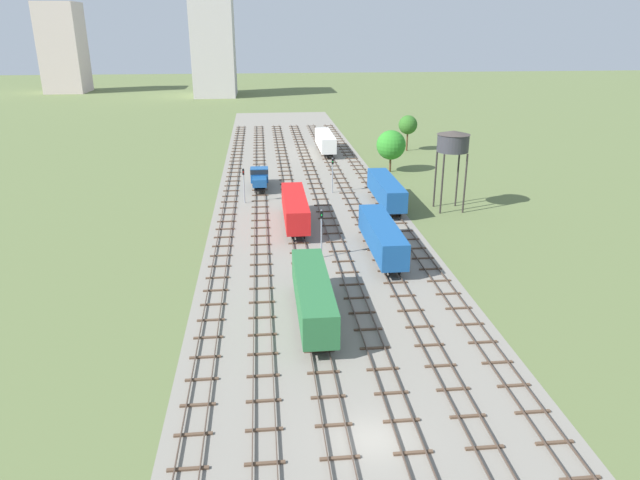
# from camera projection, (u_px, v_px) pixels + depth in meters

# --- Properties ---
(ground_plane) EXTENTS (480.00, 480.00, 0.00)m
(ground_plane) POSITION_uv_depth(u_px,v_px,m) (304.00, 194.00, 87.88)
(ground_plane) COLOR #5B6B3D
(ballast_bed) EXTENTS (25.97, 176.00, 0.01)m
(ballast_bed) POSITION_uv_depth(u_px,v_px,m) (304.00, 194.00, 87.88)
(ballast_bed) COLOR gray
(ballast_bed) RESTS_ON ground
(track_far_left) EXTENTS (2.40, 126.00, 0.29)m
(track_far_left) POSITION_uv_depth(u_px,v_px,m) (231.00, 193.00, 87.72)
(track_far_left) COLOR #47382D
(track_far_left) RESTS_ON ground
(track_left) EXTENTS (2.40, 126.00, 0.29)m
(track_left) POSITION_uv_depth(u_px,v_px,m) (260.00, 192.00, 88.14)
(track_left) COLOR #47382D
(track_left) RESTS_ON ground
(track_centre_left) EXTENTS (2.40, 126.00, 0.29)m
(track_centre_left) POSITION_uv_depth(u_px,v_px,m) (289.00, 191.00, 88.56)
(track_centre_left) COLOR #47382D
(track_centre_left) RESTS_ON ground
(track_centre) EXTENTS (2.40, 126.00, 0.29)m
(track_centre) POSITION_uv_depth(u_px,v_px,m) (317.00, 191.00, 88.98)
(track_centre) COLOR #47382D
(track_centre) RESTS_ON ground
(track_centre_right) EXTENTS (2.40, 126.00, 0.29)m
(track_centre_right) POSITION_uv_depth(u_px,v_px,m) (346.00, 190.00, 89.40)
(track_centre_right) COLOR #47382D
(track_centre_right) RESTS_ON ground
(track_right) EXTENTS (2.40, 126.00, 0.29)m
(track_right) POSITION_uv_depth(u_px,v_px,m) (374.00, 189.00, 89.82)
(track_right) COLOR #47382D
(track_right) RESTS_ON ground
(freight_boxcar_centre_left_nearest) EXTENTS (2.87, 14.00, 3.60)m
(freight_boxcar_centre_left_nearest) POSITION_uv_depth(u_px,v_px,m) (313.00, 294.00, 49.29)
(freight_boxcar_centre_left_nearest) COLOR #286638
(freight_boxcar_centre_left_nearest) RESTS_ON ground
(freight_boxcar_centre_right_near) EXTENTS (2.87, 14.00, 3.60)m
(freight_boxcar_centre_right_near) POSITION_uv_depth(u_px,v_px,m) (382.00, 236.00, 63.09)
(freight_boxcar_centre_right_near) COLOR #194C8C
(freight_boxcar_centre_right_near) RESTS_ON ground
(freight_boxcar_centre_left_mid) EXTENTS (2.87, 14.00, 3.60)m
(freight_boxcar_centre_left_mid) POSITION_uv_depth(u_px,v_px,m) (295.00, 207.00, 72.84)
(freight_boxcar_centre_left_mid) COLOR red
(freight_boxcar_centre_left_mid) RESTS_ON ground
(freight_boxcar_right_midfar) EXTENTS (2.87, 14.00, 3.60)m
(freight_boxcar_right_midfar) POSITION_uv_depth(u_px,v_px,m) (386.00, 190.00, 80.81)
(freight_boxcar_right_midfar) COLOR #194C8C
(freight_boxcar_right_midfar) RESTS_ON ground
(shunter_loco_left_far) EXTENTS (2.74, 8.46, 3.10)m
(shunter_loco_left_far) POSITION_uv_depth(u_px,v_px,m) (259.00, 176.00, 90.00)
(shunter_loco_left_far) COLOR #194C8C
(shunter_loco_left_far) RESTS_ON ground
(freight_boxcar_centre_right_farther) EXTENTS (2.87, 14.00, 3.60)m
(freight_boxcar_centre_right_farther) POSITION_uv_depth(u_px,v_px,m) (325.00, 141.00, 115.35)
(freight_boxcar_centre_right_farther) COLOR white
(freight_boxcar_centre_right_farther) RESTS_ON ground
(water_tower) EXTENTS (4.41, 4.41, 10.91)m
(water_tower) POSITION_uv_depth(u_px,v_px,m) (453.00, 142.00, 77.02)
(water_tower) COLOR #2D2826
(water_tower) RESTS_ON ground
(signal_post_nearest) EXTENTS (0.28, 0.47, 5.11)m
(signal_post_nearest) POSITION_uv_depth(u_px,v_px,m) (244.00, 181.00, 82.08)
(signal_post_nearest) COLOR gray
(signal_post_nearest) RESTS_ON ground
(signal_post_near) EXTENTS (0.28, 0.47, 5.48)m
(signal_post_near) POSITION_uv_depth(u_px,v_px,m) (321.00, 228.00, 62.38)
(signal_post_near) COLOR gray
(signal_post_near) RESTS_ON ground
(signal_post_mid) EXTENTS (0.28, 0.47, 5.35)m
(signal_post_mid) POSITION_uv_depth(u_px,v_px,m) (332.00, 171.00, 87.15)
(signal_post_mid) COLOR gray
(signal_post_mid) RESTS_ON ground
(lineside_tree_0) EXTENTS (5.03, 5.03, 7.21)m
(lineside_tree_0) POSITION_uv_depth(u_px,v_px,m) (391.00, 145.00, 99.46)
(lineside_tree_0) COLOR #4C331E
(lineside_tree_0) RESTS_ON ground
(lineside_tree_1) EXTENTS (3.76, 3.76, 7.14)m
(lineside_tree_1) POSITION_uv_depth(u_px,v_px,m) (408.00, 125.00, 116.29)
(lineside_tree_1) COLOR #4C331E
(lineside_tree_1) RESTS_ON ground
(skyline_tower_0) EXTENTS (14.28, 15.83, 32.20)m
(skyline_tower_0) POSITION_uv_depth(u_px,v_px,m) (63.00, 48.00, 217.04)
(skyline_tower_0) COLOR beige
(skyline_tower_0) RESTS_ON ground
(skyline_tower_1) EXTENTS (14.44, 22.16, 34.26)m
(skyline_tower_1) POSITION_uv_depth(u_px,v_px,m) (214.00, 46.00, 206.31)
(skyline_tower_1) COLOR beige
(skyline_tower_1) RESTS_ON ground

